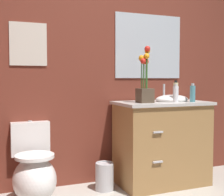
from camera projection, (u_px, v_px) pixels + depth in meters
wall_back at (122, 64)px, 3.35m from camera, size 4.20×0.05×2.50m
toilet at (34, 173)px, 2.77m from camera, size 0.38×0.59×0.69m
vanity_cabinet at (162, 142)px, 3.21m from camera, size 0.94×0.56×1.04m
flower_vase at (145, 82)px, 3.03m from camera, size 0.14×0.14×0.55m
soap_bottle at (193, 93)px, 3.13m from camera, size 0.05×0.05×0.19m
lotion_bottle at (176, 94)px, 3.10m from camera, size 0.06×0.06×0.18m
hand_wash_bottle at (176, 92)px, 3.25m from camera, size 0.05×0.05×0.22m
trash_bin at (105, 176)px, 3.03m from camera, size 0.18×0.18×0.27m
wall_poster at (28, 44)px, 2.95m from camera, size 0.35×0.01×0.41m
wall_mirror at (149, 46)px, 3.42m from camera, size 0.80×0.01×0.70m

